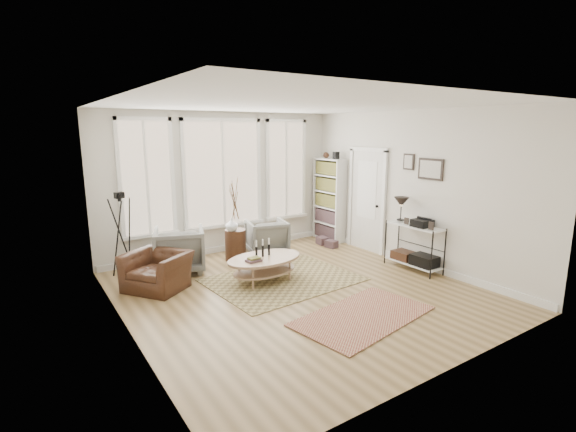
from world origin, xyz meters
TOP-DOWN VIEW (x-y plane):
  - room at (0.02, 0.03)m, footprint 5.50×5.54m
  - bay_window at (0.00, 2.71)m, footprint 4.14×0.12m
  - door at (2.57, 1.15)m, footprint 0.09×1.06m
  - bookcase at (2.44, 2.23)m, footprint 0.31×0.85m
  - low_shelf at (2.38, -0.30)m, footprint 0.38×1.08m
  - wall_art at (2.58, -0.27)m, footprint 0.04×0.88m
  - rug_main at (0.06, 0.55)m, footprint 2.54×1.98m
  - rug_runner at (0.20, -1.28)m, footprint 2.13×1.41m
  - coffee_table at (-0.24, 0.66)m, footprint 1.40×0.95m
  - armchair_left at (-1.24, 1.99)m, footprint 1.11×1.12m
  - armchair_right at (0.62, 2.03)m, footprint 0.95×0.96m
  - side_table at (-0.10, 2.02)m, footprint 0.41×0.41m
  - vase at (-0.20, 1.96)m, footprint 0.31×0.31m
  - accent_chair at (-1.85, 1.33)m, footprint 1.23×1.20m
  - tripod_camera at (-2.14, 2.29)m, footprint 0.53×0.53m
  - book_stack_near at (2.05, 1.98)m, footprint 0.24×0.29m
  - book_stack_far at (2.05, 1.66)m, footprint 0.24×0.28m

SIDE VIEW (x-z plane):
  - rug_main at x=0.06m, z-range 0.00..0.01m
  - rug_runner at x=0.20m, z-range 0.01..0.02m
  - book_stack_far at x=2.05m, z-range 0.00..0.16m
  - book_stack_near at x=2.05m, z-range 0.00..0.17m
  - accent_chair at x=-1.85m, z-range 0.00..0.61m
  - coffee_table at x=-0.24m, z-range 0.02..0.64m
  - armchair_right at x=0.62m, z-range 0.00..0.72m
  - armchair_left at x=-1.24m, z-range 0.00..0.81m
  - low_shelf at x=2.38m, z-range -0.14..1.16m
  - tripod_camera at x=-2.14m, z-range -0.06..1.43m
  - vase at x=-0.20m, z-range 0.62..0.87m
  - side_table at x=-0.10m, z-range -0.03..1.70m
  - bookcase at x=2.44m, z-range -0.07..1.99m
  - door at x=2.57m, z-range 0.01..2.23m
  - room at x=0.02m, z-range -0.02..2.88m
  - bay_window at x=0.00m, z-range 0.49..2.73m
  - wall_art at x=2.58m, z-range 1.66..2.10m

